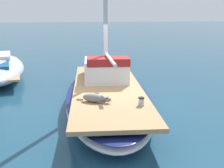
{
  "coord_description": "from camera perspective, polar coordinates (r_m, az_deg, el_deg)",
  "views": [
    {
      "loc": [
        -1.03,
        -8.58,
        2.99
      ],
      "look_at": [
        0.0,
        -1.0,
        1.01
      ],
      "focal_mm": 46.91,
      "sensor_mm": 36.0,
      "label": 1
    }
  ],
  "objects": [
    {
      "name": "ground_plane",
      "position": [
        9.14,
        -0.85,
        -4.58
      ],
      "size": [
        120.0,
        120.0,
        0.0
      ],
      "primitive_type": "plane",
      "color": "navy"
    },
    {
      "name": "sailboat_main",
      "position": [
        9.04,
        -0.86,
        -2.57
      ],
      "size": [
        2.92,
        7.37,
        0.66
      ],
      "color": "white",
      "rests_on": "ground"
    },
    {
      "name": "cabin_house",
      "position": [
        9.96,
        -1.25,
        3.01
      ],
      "size": [
        1.52,
        2.3,
        0.84
      ],
      "color": "silver",
      "rests_on": "sailboat_main"
    },
    {
      "name": "dog_grey",
      "position": [
        7.5,
        -3.3,
        -2.75
      ],
      "size": [
        0.9,
        0.5,
        0.22
      ],
      "color": "gray",
      "rests_on": "sailboat_main"
    },
    {
      "name": "deck_winch",
      "position": [
        7.27,
        5.72,
        -3.44
      ],
      "size": [
        0.16,
        0.16,
        0.21
      ],
      "color": "#B7B7BC",
      "rests_on": "sailboat_main"
    }
  ]
}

